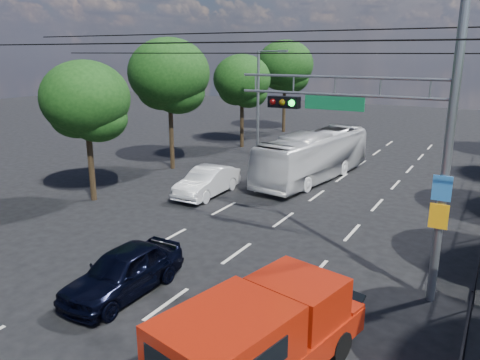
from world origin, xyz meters
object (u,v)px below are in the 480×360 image
Objects in this scene: navy_hatchback at (123,271)px; white_van at (207,182)px; red_pickup at (261,336)px; signal_mast at (403,116)px; white_bus at (314,156)px.

navy_hatchback is 10.05m from white_van.
red_pickup is 13.89m from white_van.
signal_mast is 12.31m from white_van.
red_pickup is 0.61× the size of white_bus.
white_bus is at bearing 107.39° from red_pickup.
navy_hatchback is 0.43× the size of white_bus.
red_pickup reaches higher than navy_hatchback.
navy_hatchback is 15.02m from white_bus.
white_van is (-3.33, 9.48, -0.00)m from navy_hatchback.
signal_mast is at bearing 74.85° from red_pickup.
red_pickup is at bearing -52.97° from white_van.
red_pickup is 5.48m from navy_hatchback.
signal_mast reaches higher than white_bus.
white_bus reaches higher than white_van.
red_pickup reaches higher than white_van.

